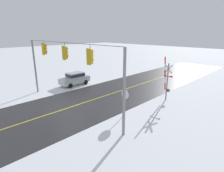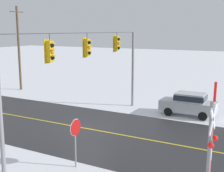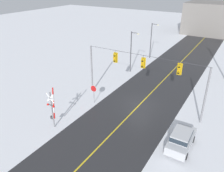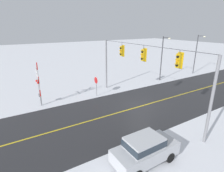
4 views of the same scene
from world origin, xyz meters
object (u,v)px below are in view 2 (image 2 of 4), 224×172
railroad_crossing (210,150)px  utility_pole (19,47)px  stop_sign (76,132)px  parked_car_silver (189,103)px

railroad_crossing → utility_pole: 26.07m
stop_sign → utility_pole: size_ratio=0.27×
utility_pole → parked_car_silver: bearing=-94.6°
stop_sign → railroad_crossing: (-0.59, -6.12, 0.56)m
railroad_crossing → utility_pole: (13.31, 22.30, 2.27)m
stop_sign → railroad_crossing: 6.17m
stop_sign → parked_car_silver: (11.23, -2.45, -0.76)m
railroad_crossing → parked_car_silver: railroad_crossing is taller
parked_car_silver → utility_pole: bearing=85.4°
utility_pole → railroad_crossing: bearing=-120.8°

